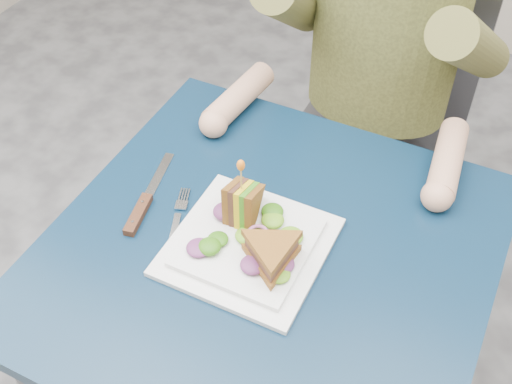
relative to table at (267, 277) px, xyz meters
The scene contains 11 objects.
table is the anchor object (origin of this frame).
chair 0.72m from the table, 90.00° to the left, with size 0.42×0.40×0.93m.
plate 0.09m from the table, 157.69° to the right, with size 0.26×0.26×0.02m.
sandwich_flat 0.13m from the table, 57.56° to the right, with size 0.16×0.16×0.05m.
sandwich_upright 0.15m from the table, 154.00° to the left, with size 0.08×0.12×0.12m.
fork 0.19m from the table, behind, with size 0.08×0.17×0.01m.
knife 0.26m from the table, behind, with size 0.07×0.22×0.02m.
toothpick 0.21m from the table, 154.00° to the left, with size 0.00×0.00×0.06m, color tan.
toothpick_frill 0.24m from the table, 154.00° to the left, with size 0.01×0.01×0.02m, color orange.
lettuce_spill 0.11m from the table, behind, with size 0.15×0.13×0.02m, color #337A14, non-canonical shape.
onion_ring 0.12m from the table, 154.25° to the right, with size 0.04×0.04×0.01m, color #9E4C7A.
Camera 1 is at (0.29, -0.64, 1.60)m, focal length 45.00 mm.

